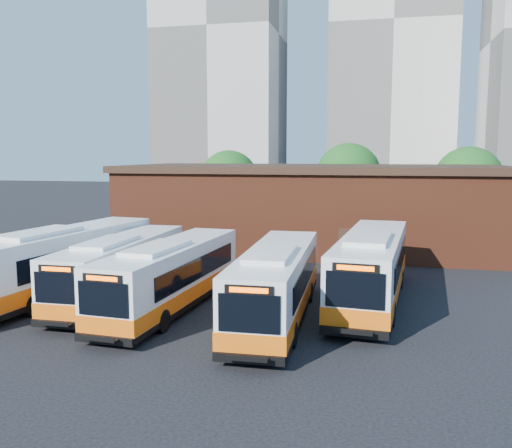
% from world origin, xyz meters
% --- Properties ---
extents(ground, '(220.00, 220.00, 0.00)m').
position_xyz_m(ground, '(0.00, 0.00, 0.00)').
color(ground, black).
extents(bus_farwest, '(4.45, 13.31, 3.57)m').
position_xyz_m(bus_farwest, '(-10.96, 2.86, 1.62)').
color(bus_farwest, white).
rests_on(bus_farwest, ground).
extents(bus_west, '(2.54, 11.80, 3.21)m').
position_xyz_m(bus_west, '(-7.68, 2.86, 1.46)').
color(bus_west, white).
rests_on(bus_west, ground).
extents(bus_midwest, '(3.34, 12.09, 3.26)m').
position_xyz_m(bus_midwest, '(-4.55, 1.67, 1.48)').
color(bus_midwest, white).
rests_on(bus_midwest, ground).
extents(bus_mideast, '(2.79, 12.26, 3.32)m').
position_xyz_m(bus_mideast, '(0.57, 1.08, 1.51)').
color(bus_mideast, white).
rests_on(bus_mideast, ground).
extents(bus_east, '(3.84, 13.18, 3.55)m').
position_xyz_m(bus_east, '(4.62, 4.85, 1.61)').
color(bus_east, white).
rests_on(bus_east, ground).
extents(transit_worker, '(0.59, 0.78, 1.95)m').
position_xyz_m(transit_worker, '(0.67, -3.50, 0.97)').
color(transit_worker, '#111433').
rests_on(transit_worker, ground).
extents(depot_building, '(28.60, 12.60, 6.40)m').
position_xyz_m(depot_building, '(0.00, 20.00, 3.26)').
color(depot_building, maroon).
rests_on(depot_building, ground).
extents(tree_west, '(6.00, 6.00, 7.65)m').
position_xyz_m(tree_west, '(-10.00, 32.00, 4.64)').
color(tree_west, '#382314').
rests_on(tree_west, ground).
extents(tree_mid, '(6.56, 6.56, 8.36)m').
position_xyz_m(tree_mid, '(2.00, 34.00, 5.08)').
color(tree_mid, '#382314').
rests_on(tree_mid, ground).
extents(tree_east, '(6.24, 6.24, 7.96)m').
position_xyz_m(tree_east, '(13.00, 31.00, 4.83)').
color(tree_east, '#382314').
rests_on(tree_east, ground).
extents(tower_left, '(20.00, 18.00, 56.20)m').
position_xyz_m(tower_left, '(-22.00, 72.00, 27.84)').
color(tower_left, beige).
rests_on(tower_left, ground).
extents(tower_center, '(22.00, 20.00, 61.20)m').
position_xyz_m(tower_center, '(7.00, 86.00, 30.34)').
color(tower_center, beige).
rests_on(tower_center, ground).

